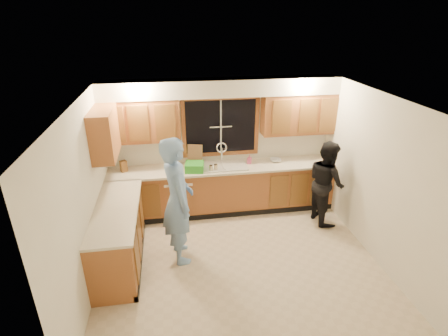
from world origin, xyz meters
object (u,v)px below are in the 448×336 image
object	(u,v)px
man	(178,201)
bowl	(275,160)
sink	(223,169)
dishwasher	(179,194)
knife_block	(124,166)
woman	(326,182)
dish_crate	(195,167)
soap_bottle	(249,159)
stove	(114,259)

from	to	relation	value
man	bowl	xyz separation A→B (m)	(1.91, 1.37, -0.04)
sink	man	world-z (taller)	man
dishwasher	knife_block	size ratio (longest dim) A/B	4.01
man	knife_block	size ratio (longest dim) A/B	9.68
man	woman	distance (m)	2.74
man	woman	world-z (taller)	man
woman	knife_block	bearing A→B (deg)	74.27
woman	bowl	size ratio (longest dim) A/B	7.25
knife_block	bowl	distance (m)	2.82
dish_crate	soap_bottle	xyz separation A→B (m)	(1.05, 0.17, 0.01)
dishwasher	knife_block	xyz separation A→B (m)	(-0.94, 0.07, 0.61)
stove	man	bearing A→B (deg)	29.74
dishwasher	stove	world-z (taller)	stove
dish_crate	sink	bearing A→B (deg)	11.71
man	knife_block	xyz separation A→B (m)	(-0.91, 1.36, 0.03)
sink	stove	distance (m)	2.60
knife_block	bowl	world-z (taller)	knife_block
woman	dish_crate	distance (m)	2.37
man	woman	size ratio (longest dim) A/B	1.29
man	bowl	size ratio (longest dim) A/B	9.38
dishwasher	man	distance (m)	1.41
dishwasher	knife_block	bearing A→B (deg)	175.54
man	stove	bearing A→B (deg)	110.04
sink	woman	xyz separation A→B (m)	(1.76, -0.64, -0.10)
knife_block	soap_bottle	size ratio (longest dim) A/B	1.20
dishwasher	bowl	xyz separation A→B (m)	(1.87, 0.08, 0.54)
woman	dish_crate	size ratio (longest dim) A/B	4.71
dishwasher	man	xyz separation A→B (m)	(-0.04, -1.29, 0.58)
man	soap_bottle	bearing A→B (deg)	-55.41
man	soap_bottle	size ratio (longest dim) A/B	11.57
stove	soap_bottle	distance (m)	3.03
sink	dishwasher	xyz separation A→B (m)	(-0.85, -0.01, -0.45)
sink	bowl	size ratio (longest dim) A/B	4.07
woman	man	bearing A→B (deg)	99.49
man	knife_block	world-z (taller)	man
sink	dishwasher	bearing A→B (deg)	-179.01
sink	stove	world-z (taller)	sink
sink	bowl	world-z (taller)	sink
sink	stove	size ratio (longest dim) A/B	0.96
dishwasher	man	bearing A→B (deg)	-91.59
stove	bowl	world-z (taller)	bowl
stove	dish_crate	xyz separation A→B (m)	(1.26, 1.71, 0.55)
sink	knife_block	distance (m)	1.80
stove	dish_crate	world-z (taller)	dish_crate
knife_block	man	bearing A→B (deg)	-83.72
dishwasher	woman	xyz separation A→B (m)	(2.61, -0.62, 0.36)
knife_block	dish_crate	world-z (taller)	knife_block
knife_block	dish_crate	xyz separation A→B (m)	(1.25, -0.17, -0.03)
dishwasher	bowl	bearing A→B (deg)	2.55
man	soap_bottle	xyz separation A→B (m)	(1.40, 1.36, 0.02)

